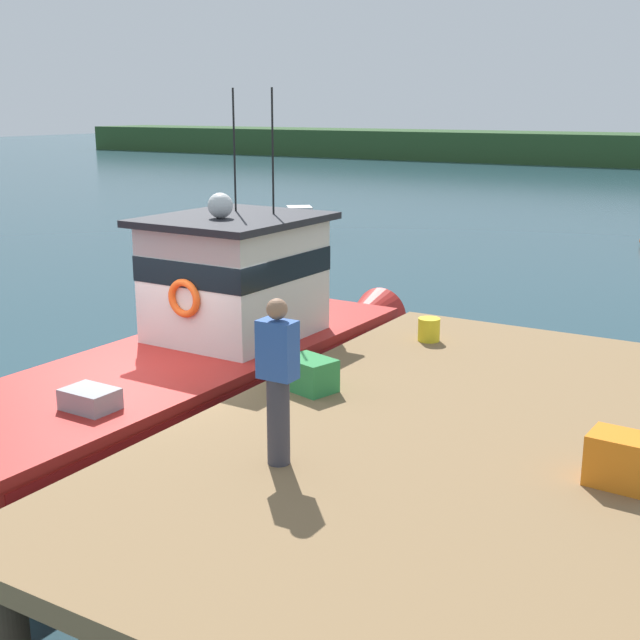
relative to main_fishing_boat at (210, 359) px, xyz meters
The scene contains 10 objects.
ground_plane 1.54m from the main_fishing_boat, 100.59° to the right, with size 200.00×200.00×0.00m, color #23424C.
dock 4.73m from the main_fishing_boat, 13.96° to the right, with size 6.00×9.00×1.20m.
main_fishing_boat is the anchor object (origin of this frame).
crate_single_far 6.28m from the main_fishing_boat, 15.41° to the right, with size 0.60×0.44×0.48m, color orange.
crate_single_by_cleat 2.45m from the main_fishing_boat, 21.89° to the right, with size 0.60×0.44×0.40m, color #2D8442.
bait_bucket 3.21m from the main_fishing_boat, 35.97° to the left, with size 0.32×0.32×0.34m, color yellow.
deckhand_by_the_boat 4.36m from the main_fishing_boat, 42.73° to the right, with size 0.36×0.22×1.63m.
moored_boat_far_right 18.06m from the main_fishing_boat, 118.13° to the left, with size 3.31×3.76×1.07m.
mooring_buoy_outer 14.53m from the main_fishing_boat, 119.87° to the left, with size 0.42×0.42×0.42m, color #EA5B19.
mooring_buoy_inshore 22.76m from the main_fishing_boat, 124.45° to the left, with size 0.51×0.51×0.51m, color #EA5B19.
Camera 1 is at (7.51, -7.94, 4.55)m, focal length 47.03 mm.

